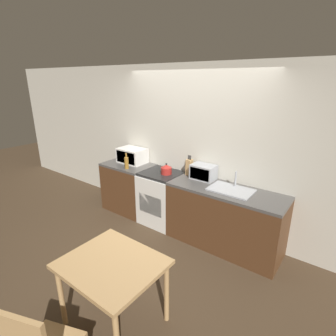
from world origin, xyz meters
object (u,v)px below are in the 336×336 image
object	(u,v)px
kettle	(166,169)
dining_table	(112,270)
bottle	(127,163)
toaster_oven	(203,172)
microwave	(132,156)
stove_range	(162,198)

from	to	relation	value
kettle	dining_table	world-z (taller)	kettle
kettle	bottle	distance (m)	0.73
toaster_oven	microwave	bearing A→B (deg)	-178.10
kettle	dining_table	bearing A→B (deg)	-67.49
bottle	dining_table	world-z (taller)	bottle
stove_range	kettle	size ratio (longest dim) A/B	4.89
bottle	dining_table	xyz separation A→B (m)	(1.48, -1.67, -0.37)
microwave	toaster_oven	size ratio (longest dim) A/B	1.38
stove_range	bottle	world-z (taller)	bottle
bottle	toaster_oven	xyz separation A→B (m)	(1.30, 0.35, 0.01)
kettle	toaster_oven	distance (m)	0.61
microwave	stove_range	bearing A→B (deg)	-8.26
stove_range	dining_table	xyz separation A→B (m)	(0.87, -1.86, 0.19)
toaster_oven	dining_table	distance (m)	2.07
bottle	toaster_oven	distance (m)	1.35
bottle	dining_table	distance (m)	2.26
stove_range	dining_table	distance (m)	2.07
stove_range	microwave	size ratio (longest dim) A/B	1.79
bottle	toaster_oven	world-z (taller)	bottle
toaster_oven	dining_table	xyz separation A→B (m)	(0.18, -2.02, -0.37)
kettle	toaster_oven	world-z (taller)	toaster_oven
kettle	bottle	size ratio (longest dim) A/B	0.67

